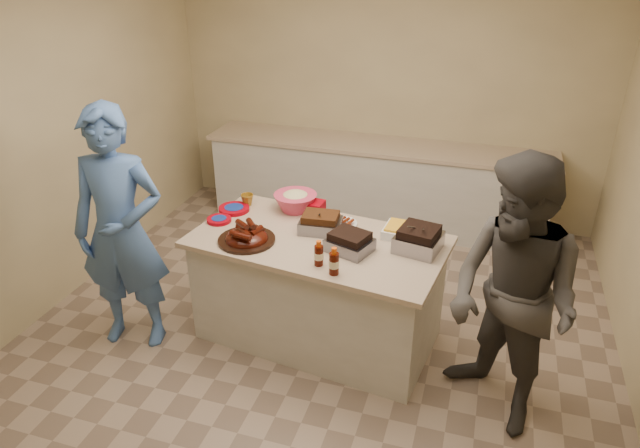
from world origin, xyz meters
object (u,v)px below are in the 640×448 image
(rib_platter, at_px, (247,241))
(bbq_bottle_b, at_px, (319,265))
(roasting_pan, at_px, (418,250))
(mustard_bottle, at_px, (317,225))
(bbq_bottle_a, at_px, (334,274))
(coleslaw_bowl, at_px, (296,210))
(guest_blue, at_px, (140,335))
(plastic_cup, at_px, (248,205))
(island, at_px, (318,335))
(guest_gray, at_px, (492,411))

(rib_platter, bearing_deg, bbq_bottle_b, -15.25)
(roasting_pan, relative_size, mustard_bottle, 2.47)
(rib_platter, relative_size, bbq_bottle_a, 2.15)
(rib_platter, bearing_deg, coleslaw_bowl, 74.62)
(rib_platter, bearing_deg, mustard_bottle, 44.17)
(coleslaw_bowl, bearing_deg, bbq_bottle_b, -60.29)
(coleslaw_bowl, xyz_separation_m, guest_blue, (-1.03, -0.84, -0.86))
(coleslaw_bowl, bearing_deg, rib_platter, -105.38)
(rib_platter, distance_m, plastic_cup, 0.61)
(mustard_bottle, height_order, plastic_cup, mustard_bottle)
(coleslaw_bowl, bearing_deg, bbq_bottle_a, -56.17)
(island, xyz_separation_m, bbq_bottle_b, (0.11, -0.34, 0.86))
(roasting_pan, relative_size, guest_blue, 0.16)
(plastic_cup, bearing_deg, mustard_bottle, -14.96)
(bbq_bottle_a, bearing_deg, rib_platter, 161.62)
(guest_blue, bearing_deg, guest_gray, -11.95)
(plastic_cup, distance_m, guest_gray, 2.38)
(island, bearing_deg, coleslaw_bowl, 135.16)
(roasting_pan, bearing_deg, bbq_bottle_a, -123.55)
(plastic_cup, bearing_deg, bbq_bottle_a, -39.89)
(guest_gray, bearing_deg, coleslaw_bowl, -162.06)
(rib_platter, distance_m, guest_gray, 2.04)
(bbq_bottle_b, relative_size, plastic_cup, 1.75)
(mustard_bottle, relative_size, guest_blue, 0.06)
(coleslaw_bowl, relative_size, mustard_bottle, 2.90)
(roasting_pan, distance_m, bbq_bottle_a, 0.67)
(coleslaw_bowl, bearing_deg, mustard_bottle, -39.76)
(coleslaw_bowl, xyz_separation_m, guest_gray, (1.67, -0.84, -0.86))
(island, height_order, bbq_bottle_b, bbq_bottle_b)
(rib_platter, height_order, guest_blue, rib_platter)
(bbq_bottle_b, xyz_separation_m, guest_gray, (1.24, -0.09, -0.86))
(guest_blue, height_order, guest_gray, guest_gray)
(bbq_bottle_b, xyz_separation_m, guest_blue, (-1.46, -0.09, -0.86))
(coleslaw_bowl, height_order, mustard_bottle, coleslaw_bowl)
(roasting_pan, distance_m, mustard_bottle, 0.80)
(island, bearing_deg, bbq_bottle_b, -64.00)
(plastic_cup, xyz_separation_m, guest_blue, (-0.63, -0.81, -0.86))
(bbq_bottle_a, height_order, guest_gray, bbq_bottle_a)
(bbq_bottle_b, relative_size, mustard_bottle, 1.52)
(coleslaw_bowl, xyz_separation_m, bbq_bottle_a, (0.56, -0.83, 0.00))
(coleslaw_bowl, xyz_separation_m, bbq_bottle_b, (0.43, -0.75, 0.00))
(roasting_pan, bearing_deg, guest_blue, -155.67)
(plastic_cup, relative_size, guest_blue, 0.06)
(island, relative_size, bbq_bottle_a, 9.47)
(coleslaw_bowl, bearing_deg, island, -52.54)
(bbq_bottle_b, bearing_deg, roasting_pan, 33.88)
(roasting_pan, xyz_separation_m, mustard_bottle, (-0.79, 0.15, 0.00))
(coleslaw_bowl, height_order, guest_blue, coleslaw_bowl)
(rib_platter, xyz_separation_m, guest_gray, (1.83, -0.25, -0.86))
(island, bearing_deg, guest_gray, -9.99)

